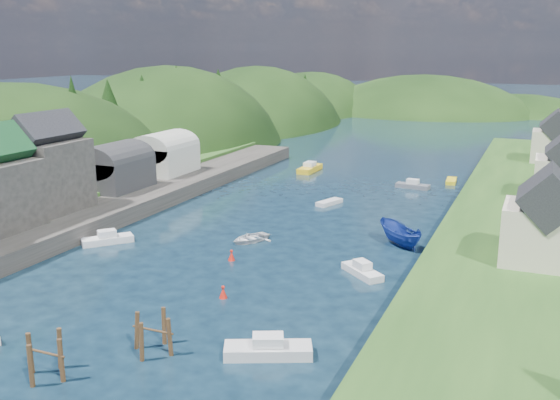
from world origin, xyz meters
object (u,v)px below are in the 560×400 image
at_px(piling_cluster_far, 153,337).
at_px(channel_buoy_near, 223,293).
at_px(channel_buoy_far, 231,256).
at_px(piling_cluster_near, 46,361).

xyz_separation_m(piling_cluster_far, channel_buoy_near, (-0.06, 10.25, -0.60)).
height_order(piling_cluster_far, channel_buoy_far, piling_cluster_far).
bearing_deg(piling_cluster_near, piling_cluster_far, 51.95).
distance_m(piling_cluster_near, piling_cluster_far, 6.98).
relative_size(piling_cluster_near, channel_buoy_far, 3.10).
distance_m(piling_cluster_near, channel_buoy_far, 24.45).
distance_m(channel_buoy_near, channel_buoy_far, 9.45).
height_order(piling_cluster_near, channel_buoy_far, piling_cluster_near).
bearing_deg(piling_cluster_near, channel_buoy_far, 88.73).
xyz_separation_m(piling_cluster_near, channel_buoy_far, (0.54, 24.43, -0.65)).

